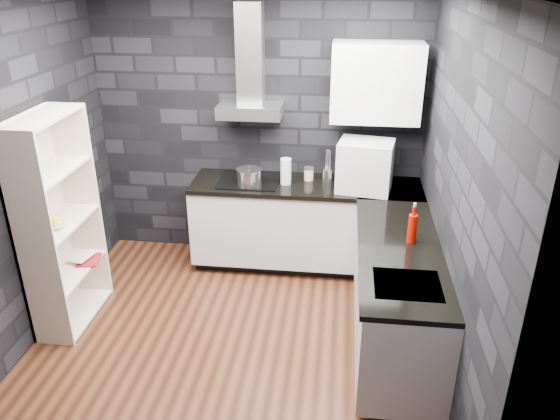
% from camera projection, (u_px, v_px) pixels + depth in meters
% --- Properties ---
extents(ground, '(3.20, 3.20, 0.00)m').
position_uv_depth(ground, '(231.00, 341.00, 4.48)').
color(ground, '#4A2516').
extents(wall_back, '(3.20, 0.05, 2.70)m').
position_uv_depth(wall_back, '(259.00, 127.00, 5.38)').
color(wall_back, black).
rests_on(wall_back, ground).
extents(wall_front, '(3.20, 0.05, 2.70)m').
position_uv_depth(wall_front, '(148.00, 327.00, 2.45)').
color(wall_front, black).
rests_on(wall_front, ground).
extents(wall_left, '(0.05, 3.20, 2.70)m').
position_uv_depth(wall_left, '(12.00, 179.00, 4.09)').
color(wall_left, black).
rests_on(wall_left, ground).
extents(wall_right, '(0.05, 3.20, 2.70)m').
position_uv_depth(wall_right, '(457.00, 200.00, 3.74)').
color(wall_right, black).
rests_on(wall_right, ground).
extents(toekick_back, '(2.18, 0.50, 0.10)m').
position_uv_depth(toekick_back, '(305.00, 259.00, 5.61)').
color(toekick_back, black).
rests_on(toekick_back, ground).
extents(toekick_right, '(0.50, 1.78, 0.10)m').
position_uv_depth(toekick_right, '(396.00, 341.00, 4.40)').
color(toekick_right, black).
rests_on(toekick_right, ground).
extents(counter_back_cab, '(2.20, 0.60, 0.76)m').
position_uv_depth(counter_back_cab, '(305.00, 223.00, 5.39)').
color(counter_back_cab, '#BCBDC2').
rests_on(counter_back_cab, ground).
extents(counter_right_cab, '(0.60, 1.80, 0.76)m').
position_uv_depth(counter_right_cab, '(396.00, 296.00, 4.22)').
color(counter_right_cab, '#BCBDC2').
rests_on(counter_right_cab, ground).
extents(counter_back_top, '(2.20, 0.62, 0.04)m').
position_uv_depth(counter_back_top, '(306.00, 186.00, 5.22)').
color(counter_back_top, black).
rests_on(counter_back_top, counter_back_cab).
extents(counter_right_top, '(0.62, 1.80, 0.04)m').
position_uv_depth(counter_right_top, '(400.00, 250.00, 4.06)').
color(counter_right_top, black).
rests_on(counter_right_top, counter_right_cab).
extents(counter_corner_top, '(0.62, 0.62, 0.04)m').
position_uv_depth(counter_corner_top, '(391.00, 189.00, 5.14)').
color(counter_corner_top, black).
rests_on(counter_corner_top, counter_right_cab).
extents(hood_body, '(0.60, 0.34, 0.12)m').
position_uv_depth(hood_body, '(250.00, 111.00, 5.12)').
color(hood_body, '#ACABB0').
rests_on(hood_body, wall_back).
extents(hood_chimney, '(0.24, 0.20, 0.90)m').
position_uv_depth(hood_chimney, '(250.00, 54.00, 4.97)').
color(hood_chimney, '#ACABB0').
rests_on(hood_chimney, hood_body).
extents(upper_cabinet, '(0.80, 0.35, 0.70)m').
position_uv_depth(upper_cabinet, '(376.00, 83.00, 4.87)').
color(upper_cabinet, white).
rests_on(upper_cabinet, wall_back).
extents(cooktop, '(0.58, 0.50, 0.01)m').
position_uv_depth(cooktop, '(249.00, 180.00, 5.28)').
color(cooktop, black).
rests_on(cooktop, counter_back_top).
extents(sink_rim, '(0.44, 0.40, 0.01)m').
position_uv_depth(sink_rim, '(407.00, 285.00, 3.60)').
color(sink_rim, '#ACABB0').
rests_on(sink_rim, counter_right_top).
extents(pot, '(0.25, 0.25, 0.14)m').
position_uv_depth(pot, '(249.00, 177.00, 5.15)').
color(pot, silver).
rests_on(pot, cooktop).
extents(glass_vase, '(0.11, 0.11, 0.25)m').
position_uv_depth(glass_vase, '(286.00, 171.00, 5.16)').
color(glass_vase, silver).
rests_on(glass_vase, counter_back_top).
extents(storage_jar, '(0.11, 0.11, 0.11)m').
position_uv_depth(storage_jar, '(309.00, 174.00, 5.29)').
color(storage_jar, '#C6BC8B').
rests_on(storage_jar, counter_back_top).
extents(utensil_crock, '(0.12, 0.12, 0.12)m').
position_uv_depth(utensil_crock, '(327.00, 175.00, 5.25)').
color(utensil_crock, silver).
rests_on(utensil_crock, counter_back_top).
extents(appliance_garage, '(0.54, 0.45, 0.48)m').
position_uv_depth(appliance_garage, '(365.00, 167.00, 4.99)').
color(appliance_garage, silver).
rests_on(appliance_garage, counter_back_top).
extents(red_bottle, '(0.08, 0.08, 0.23)m').
position_uv_depth(red_bottle, '(412.00, 229.00, 4.09)').
color(red_bottle, '#A20800').
rests_on(red_bottle, counter_right_top).
extents(bookshelf, '(0.38, 0.82, 1.80)m').
position_uv_depth(bookshelf, '(60.00, 224.00, 4.42)').
color(bookshelf, beige).
rests_on(bookshelf, ground).
extents(fruit_bowl, '(0.25, 0.25, 0.05)m').
position_uv_depth(fruit_bowl, '(54.00, 224.00, 4.33)').
color(fruit_bowl, white).
rests_on(fruit_bowl, bookshelf).
extents(book_red, '(0.18, 0.06, 0.25)m').
position_uv_depth(book_red, '(76.00, 250.00, 4.71)').
color(book_red, maroon).
rests_on(book_red, bookshelf).
extents(book_second, '(0.16, 0.05, 0.21)m').
position_uv_depth(book_second, '(73.00, 245.00, 4.73)').
color(book_second, '#B2B2B2').
rests_on(book_second, bookshelf).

